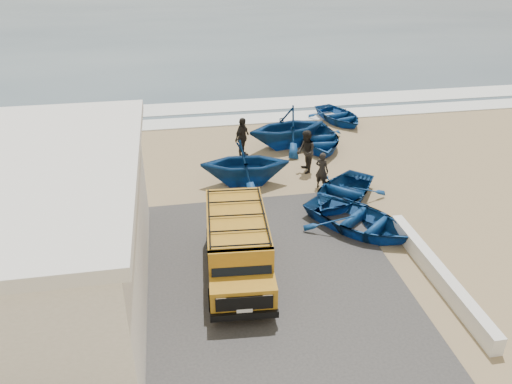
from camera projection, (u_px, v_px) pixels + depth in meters
ground at (255, 243)px, 16.72m from camera, size 160.00×160.00×0.00m
slab at (199, 286)px, 14.66m from camera, size 12.00×10.00×0.05m
ocean at (181, 8)px, 65.42m from camera, size 180.00×88.00×0.01m
surf_line at (217, 121)px, 27.15m from camera, size 180.00×1.60×0.06m
surf_wash at (212, 107)px, 29.32m from camera, size 180.00×2.20×0.04m
parapet at (438, 274)px, 14.76m from camera, size 0.35×6.00×0.55m
van at (238, 244)px, 14.77m from camera, size 2.11×4.66×1.95m
boat_near_left at (359, 220)px, 17.24m from camera, size 4.75×4.90×0.83m
boat_near_right at (342, 192)px, 19.09m from camera, size 4.50×4.54×0.77m
boat_mid_left at (245, 163)px, 20.14m from camera, size 3.85×3.40×1.90m
boat_mid_right at (319, 138)px, 23.90m from camera, size 3.19×4.21×0.82m
boat_far_left at (287, 127)px, 23.60m from camera, size 4.44×4.04×2.01m
boat_far_right at (339, 116)px, 26.96m from camera, size 3.33×4.01×0.72m
fisherman_front at (322, 171)px, 19.89m from camera, size 0.67×0.66×1.56m
fisherman_middle at (306, 152)px, 21.17m from camera, size 0.74×0.93×1.86m
fisherman_back at (242, 138)px, 22.57m from camera, size 1.05×1.14×1.88m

